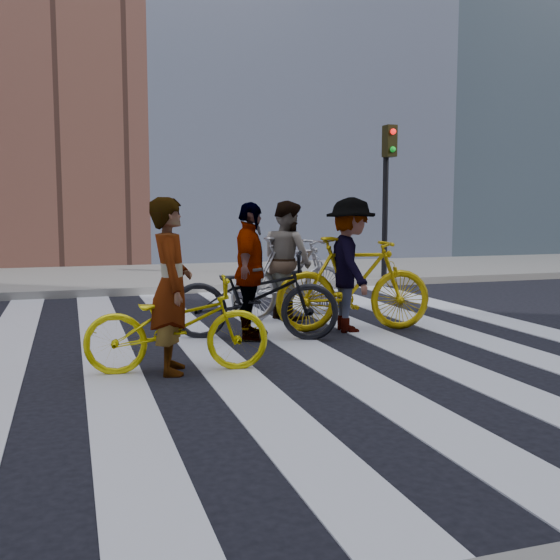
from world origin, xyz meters
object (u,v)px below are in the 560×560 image
bike_dark_rear (254,296)px  rider_mid (287,260)px  bike_silver_mid (290,278)px  rider_right (350,265)px  bike_yellow_right (354,284)px  rider_rear (250,272)px  traffic_signal (387,176)px  bike_yellow_left (177,325)px  rider_left (171,286)px

bike_dark_rear → rider_mid: size_ratio=1.20×
bike_silver_mid → rider_mid: size_ratio=1.17×
rider_mid → rider_right: 1.27m
bike_dark_rear → rider_right: bearing=-62.2°
bike_silver_mid → bike_yellow_right: (0.48, -1.17, 0.02)m
rider_rear → bike_yellow_right: bearing=-62.6°
traffic_signal → bike_yellow_left: traffic_signal is taller
rider_mid → rider_rear: bearing=128.4°
traffic_signal → rider_left: size_ratio=1.93×
traffic_signal → rider_right: bearing=-121.7°
bike_yellow_left → rider_mid: (2.02, 2.64, 0.39)m
traffic_signal → bike_silver_mid: 5.18m
traffic_signal → rider_rear: traffic_signal is taller
bike_yellow_right → rider_rear: 1.47m
rider_left → rider_mid: 3.36m
bike_silver_mid → rider_rear: bearing=126.9°
rider_left → rider_mid: rider_mid is taller
traffic_signal → rider_mid: traffic_signal is taller
rider_right → rider_left: bearing=129.2°
bike_yellow_left → rider_right: bearing=-51.9°
bike_silver_mid → rider_rear: size_ratio=1.19×
rider_rear → bike_yellow_left: bearing=162.1°
bike_silver_mid → rider_left: size_ratio=1.17×
bike_dark_rear → rider_mid: rider_mid is taller
bike_yellow_left → bike_silver_mid: size_ratio=0.89×
rider_left → bike_yellow_right: bearing=-52.9°
bike_yellow_right → bike_dark_rear: (-1.40, -0.14, -0.08)m
bike_yellow_right → rider_mid: 1.31m
bike_silver_mid → bike_dark_rear: bike_silver_mid is taller
traffic_signal → rider_rear: (-4.33, -4.88, -1.44)m
traffic_signal → rider_left: (-5.48, -6.21, -1.42)m
bike_yellow_right → rider_rear: rider_rear is taller
bike_dark_rear → rider_mid: 1.61m
rider_right → bike_silver_mid: bearing=29.3°
bike_dark_rear → rider_mid: (0.87, 1.31, 0.32)m
bike_silver_mid → rider_mid: (-0.05, 0.00, 0.25)m
traffic_signal → bike_yellow_right: size_ratio=1.60×
rider_left → rider_right: rider_right is taller
rider_left → rider_rear: size_ratio=1.02×
rider_mid → bike_dark_rear: bearing=129.8°
rider_left → rider_rear: rider_left is taller
bike_silver_mid → bike_yellow_right: bike_yellow_right is taller
rider_mid → rider_right: rider_right is taller
bike_yellow_left → bike_yellow_right: bike_yellow_right is taller
bike_silver_mid → rider_right: 1.28m
bike_dark_rear → rider_rear: size_ratio=1.23×
bike_dark_rear → rider_left: bearing=159.6°
rider_rear → bike_silver_mid: bearing=-14.5°
bike_yellow_left → bike_silver_mid: bike_silver_mid is taller
bike_yellow_right → rider_right: rider_right is taller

